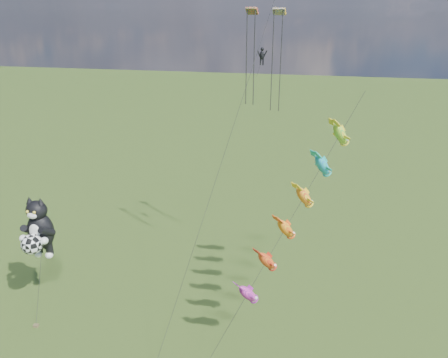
# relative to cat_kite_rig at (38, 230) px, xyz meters

# --- Properties ---
(ground) EXTENTS (300.00, 300.00, 0.00)m
(ground) POSITION_rel_cat_kite_rig_xyz_m (2.71, -3.37, -7.67)
(ground) COLOR #1E370D
(cat_kite_rig) EXTENTS (2.54, 4.14, 10.52)m
(cat_kite_rig) POSITION_rel_cat_kite_rig_xyz_m (0.00, 0.00, 0.00)
(cat_kite_rig) COLOR brown
(cat_kite_rig) RESTS_ON ground
(fish_windsock_rig) EXTENTS (10.60, 12.10, 18.85)m
(fish_windsock_rig) POSITION_rel_cat_kite_rig_xyz_m (20.69, 1.41, 2.91)
(fish_windsock_rig) COLOR brown
(fish_windsock_rig) RESTS_ON ground
(parafoil_rig) EXTENTS (7.42, 16.38, 26.69)m
(parafoil_rig) POSITION_rel_cat_kite_rig_xyz_m (16.97, 7.98, 13.25)
(parafoil_rig) COLOR brown
(parafoil_rig) RESTS_ON ground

